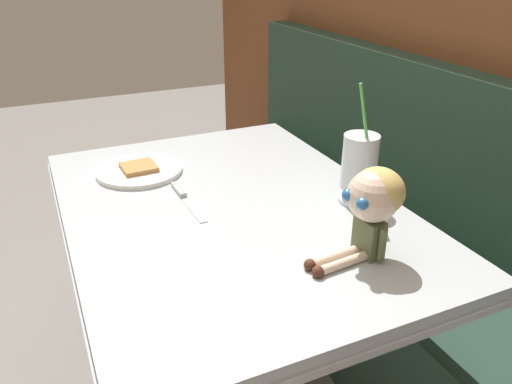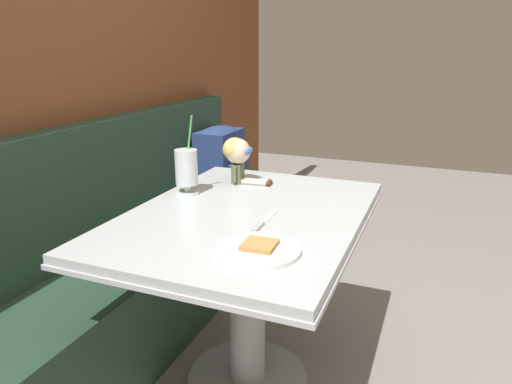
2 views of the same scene
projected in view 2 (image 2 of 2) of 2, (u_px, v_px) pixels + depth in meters
name	position (u px, v px, depth m)	size (l,w,h in m)	color
wood_panel_wall	(44.00, 75.00, 1.86)	(4.40, 0.08, 2.40)	brown
booth_bench	(114.00, 283.00, 2.03)	(2.60, 0.48, 1.00)	#233D2D
diner_table	(247.00, 262.00, 1.74)	(1.11, 0.81, 0.74)	#B2BCC1
toast_plate	(258.00, 249.00, 1.36)	(0.25, 0.25, 0.03)	white
milkshake_glass	(186.00, 169.00, 1.87)	(0.10, 0.10, 0.31)	silver
butter_knife	(261.00, 224.00, 1.56)	(0.24, 0.03, 0.01)	silver
seated_doll	(238.00, 154.00, 2.01)	(0.12, 0.22, 0.20)	#5B6642
backpack	(221.00, 159.00, 2.82)	(0.30, 0.25, 0.41)	navy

